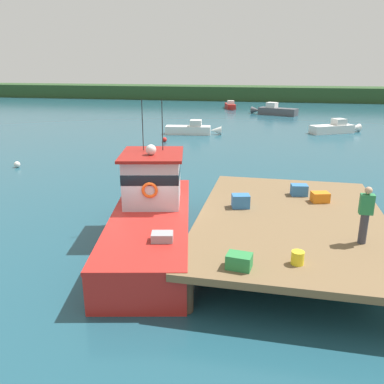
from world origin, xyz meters
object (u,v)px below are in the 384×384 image
object	(u,v)px
crate_stack_near_edge	(299,190)
crate_single_far	(239,261)
mooring_buoy_spare_mooring	(165,140)
deckhand_by_the_boat	(365,214)
main_fishing_boat	(152,213)
moored_boat_outer_mooring	(230,106)
moored_boat_mid_harbor	(335,128)
crate_single_by_cleat	(241,201)
crate_stack_mid_dock	(320,197)
moored_boat_near_channel	(192,129)
bait_bucket	(298,258)
mooring_buoy_channel_marker	(17,164)
moored_boat_far_right	(275,111)

from	to	relation	value
crate_stack_near_edge	crate_single_far	bearing A→B (deg)	-105.14
mooring_buoy_spare_mooring	deckhand_by_the_boat	bearing A→B (deg)	-60.40
main_fishing_boat	crate_single_far	xyz separation A→B (m)	(3.37, -3.67, 0.38)
mooring_buoy_spare_mooring	crate_single_far	bearing A→B (deg)	-69.79
crate_single_far	moored_boat_outer_mooring	bearing A→B (deg)	96.91
crate_single_far	moored_boat_outer_mooring	size ratio (longest dim) A/B	0.13
moored_boat_mid_harbor	crate_single_by_cleat	bearing A→B (deg)	-104.04
crate_stack_mid_dock	moored_boat_near_channel	distance (m)	22.75
bait_bucket	mooring_buoy_channel_marker	size ratio (longest dim) A/B	0.92
mooring_buoy_spare_mooring	moored_boat_far_right	bearing A→B (deg)	67.98
moored_boat_outer_mooring	mooring_buoy_spare_mooring	size ratio (longest dim) A/B	12.30
moored_boat_mid_harbor	moored_boat_far_right	size ratio (longest dim) A/B	0.82
moored_boat_mid_harbor	mooring_buoy_spare_mooring	distance (m)	16.04
crate_stack_near_edge	bait_bucket	xyz separation A→B (m)	(-0.28, -5.70, -0.04)
bait_bucket	mooring_buoy_channel_marker	distance (m)	19.78
crate_stack_near_edge	mooring_buoy_channel_marker	world-z (taller)	crate_stack_near_edge
crate_stack_near_edge	deckhand_by_the_boat	bearing A→B (deg)	-69.42
moored_boat_far_right	deckhand_by_the_boat	bearing A→B (deg)	-86.01
crate_single_far	moored_boat_far_right	size ratio (longest dim) A/B	0.10
crate_single_by_cleat	deckhand_by_the_boat	world-z (taller)	deckhand_by_the_boat
moored_boat_mid_harbor	mooring_buoy_channel_marker	xyz separation A→B (m)	(-20.58, -17.67, -0.26)
crate_stack_mid_dock	crate_single_by_cleat	xyz separation A→B (m)	(-2.76, -1.19, 0.05)
bait_bucket	moored_boat_outer_mooring	bearing A→B (deg)	98.59
crate_stack_near_edge	moored_boat_far_right	world-z (taller)	crate_stack_near_edge
moored_boat_near_channel	mooring_buoy_spare_mooring	world-z (taller)	moored_boat_near_channel
main_fishing_boat	crate_stack_mid_dock	distance (m)	6.07
bait_bucket	moored_boat_mid_harbor	xyz separation A→B (m)	(4.57, 29.22, -0.93)
crate_single_far	mooring_buoy_spare_mooring	world-z (taller)	crate_single_far
crate_single_by_cleat	mooring_buoy_channel_marker	world-z (taller)	crate_single_by_cleat
moored_boat_mid_harbor	moored_boat_outer_mooring	xyz separation A→B (m)	(-11.97, 19.75, -0.04)
main_fishing_boat	moored_boat_outer_mooring	xyz separation A→B (m)	(-2.62, 45.81, -0.60)
moored_boat_far_right	moored_boat_outer_mooring	size ratio (longest dim) A/B	1.28
moored_boat_outer_mooring	crate_stack_mid_dock	bearing A→B (deg)	-79.20
crate_stack_mid_dock	moored_boat_outer_mooring	bearing A→B (deg)	100.80
crate_stack_mid_dock	crate_stack_near_edge	world-z (taller)	crate_stack_near_edge
main_fishing_boat	bait_bucket	bearing A→B (deg)	-33.59
main_fishing_boat	moored_boat_near_channel	distance (m)	22.95
main_fishing_boat	moored_boat_mid_harbor	xyz separation A→B (m)	(9.35, 26.05, -0.56)
main_fishing_boat	mooring_buoy_channel_marker	bearing A→B (deg)	143.25
main_fishing_boat	moored_boat_near_channel	xyz separation A→B (m)	(-3.39, 22.69, -0.57)
moored_boat_far_right	mooring_buoy_channel_marker	bearing A→B (deg)	-115.74
crate_single_far	moored_boat_mid_harbor	xyz separation A→B (m)	(5.97, 29.73, -0.94)
bait_bucket	moored_boat_near_channel	bearing A→B (deg)	107.51
crate_stack_near_edge	moored_boat_near_channel	xyz separation A→B (m)	(-8.44, 20.16, -0.97)
moored_boat_near_channel	moored_boat_mid_harbor	bearing A→B (deg)	14.81
bait_bucket	mooring_buoy_spare_mooring	xyz separation A→B (m)	(-9.53, 21.60, -1.18)
moored_boat_outer_mooring	mooring_buoy_channel_marker	world-z (taller)	moored_boat_outer_mooring
moored_boat_mid_harbor	mooring_buoy_channel_marker	world-z (taller)	moored_boat_mid_harbor
moored_boat_outer_mooring	main_fishing_boat	bearing A→B (deg)	-86.72
crate_single_by_cleat	moored_boat_outer_mooring	world-z (taller)	crate_single_by_cleat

